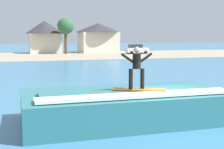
{
  "coord_description": "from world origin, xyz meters",
  "views": [
    {
      "loc": [
        -5.7,
        -11.25,
        3.49
      ],
      "look_at": [
        -1.42,
        3.01,
        1.67
      ],
      "focal_mm": 51.11,
      "sensor_mm": 36.0,
      "label": 1
    }
  ],
  "objects_px": {
    "wave_crest": "(127,106)",
    "house_gabled_white": "(98,36)",
    "surfer": "(137,65)",
    "surfboard": "(139,89)",
    "house_small_cottage": "(45,34)",
    "car_far_shore": "(137,49)",
    "tree_tall_bare": "(65,27)"
  },
  "relations": [
    {
      "from": "house_gabled_white",
      "to": "car_far_shore",
      "type": "bearing_deg",
      "value": -49.08
    },
    {
      "from": "car_far_shore",
      "to": "surfer",
      "type": "bearing_deg",
      "value": -111.11
    },
    {
      "from": "wave_crest",
      "to": "surfer",
      "type": "bearing_deg",
      "value": -72.61
    },
    {
      "from": "surfboard",
      "to": "surfer",
      "type": "height_order",
      "value": "surfer"
    },
    {
      "from": "wave_crest",
      "to": "house_small_cottage",
      "type": "xyz_separation_m",
      "value": [
        1.23,
        52.07,
        3.09
      ]
    },
    {
      "from": "surfboard",
      "to": "house_small_cottage",
      "type": "bearing_deg",
      "value": 88.97
    },
    {
      "from": "surfboard",
      "to": "wave_crest",
      "type": "bearing_deg",
      "value": 116.42
    },
    {
      "from": "car_far_shore",
      "to": "house_small_cottage",
      "type": "distance_m",
      "value": 18.22
    },
    {
      "from": "tree_tall_bare",
      "to": "house_small_cottage",
      "type": "bearing_deg",
      "value": 128.38
    },
    {
      "from": "wave_crest",
      "to": "surfboard",
      "type": "bearing_deg",
      "value": -63.58
    },
    {
      "from": "house_small_cottage",
      "to": "car_far_shore",
      "type": "bearing_deg",
      "value": -24.4
    },
    {
      "from": "surfboard",
      "to": "car_far_shore",
      "type": "distance_m",
      "value": 48.42
    },
    {
      "from": "surfer",
      "to": "surfboard",
      "type": "bearing_deg",
      "value": 0.03
    },
    {
      "from": "surfer",
      "to": "tree_tall_bare",
      "type": "relative_size",
      "value": 0.24
    },
    {
      "from": "car_far_shore",
      "to": "house_gabled_white",
      "type": "xyz_separation_m",
      "value": [
        -5.82,
        6.71,
        2.44
      ]
    },
    {
      "from": "wave_crest",
      "to": "house_gabled_white",
      "type": "xyz_separation_m",
      "value": [
        11.81,
        51.35,
        2.75
      ]
    },
    {
      "from": "wave_crest",
      "to": "house_gabled_white",
      "type": "distance_m",
      "value": 52.76
    },
    {
      "from": "wave_crest",
      "to": "tree_tall_bare",
      "type": "height_order",
      "value": "tree_tall_bare"
    },
    {
      "from": "surfboard",
      "to": "house_small_cottage",
      "type": "distance_m",
      "value": 52.7
    },
    {
      "from": "house_gabled_white",
      "to": "tree_tall_bare",
      "type": "distance_m",
      "value": 8.2
    },
    {
      "from": "wave_crest",
      "to": "surfboard",
      "type": "relative_size",
      "value": 4.04
    },
    {
      "from": "surfer",
      "to": "house_gabled_white",
      "type": "relative_size",
      "value": 0.18
    },
    {
      "from": "house_small_cottage",
      "to": "surfboard",
      "type": "bearing_deg",
      "value": -91.03
    },
    {
      "from": "wave_crest",
      "to": "house_gabled_white",
      "type": "bearing_deg",
      "value": 77.04
    },
    {
      "from": "wave_crest",
      "to": "surfboard",
      "type": "distance_m",
      "value": 0.99
    },
    {
      "from": "surfer",
      "to": "house_gabled_white",
      "type": "distance_m",
      "value": 53.22
    },
    {
      "from": "house_gabled_white",
      "to": "surfboard",
      "type": "bearing_deg",
      "value": -102.52
    },
    {
      "from": "surfer",
      "to": "wave_crest",
      "type": "bearing_deg",
      "value": 107.39
    },
    {
      "from": "surfboard",
      "to": "car_far_shore",
      "type": "relative_size",
      "value": 0.49
    },
    {
      "from": "house_gabled_white",
      "to": "wave_crest",
      "type": "bearing_deg",
      "value": -102.96
    },
    {
      "from": "car_far_shore",
      "to": "tree_tall_bare",
      "type": "relative_size",
      "value": 0.63
    },
    {
      "from": "wave_crest",
      "to": "house_small_cottage",
      "type": "height_order",
      "value": "house_small_cottage"
    }
  ]
}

